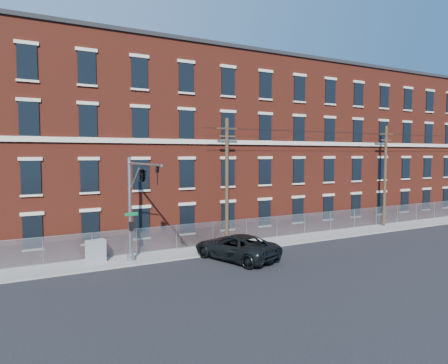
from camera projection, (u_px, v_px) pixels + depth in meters
name	position (u px, v px, depth m)	size (l,w,h in m)	color
ground	(241.00, 267.00, 25.78)	(140.00, 140.00, 0.00)	black
sidewalk	(328.00, 235.00, 35.81)	(65.00, 3.00, 0.12)	gray
mill_building	(271.00, 147.00, 43.10)	(55.30, 14.32, 16.30)	maroon
chain_link_fence	(318.00, 222.00, 36.88)	(59.06, 0.06, 1.85)	#A5A8AD
traffic_signal_mast	(139.00, 186.00, 24.50)	(0.90, 6.75, 7.00)	#9EA0A5
utility_pole_near	(227.00, 179.00, 31.27)	(1.80, 0.28, 10.00)	#3F2E1F
utility_pole_mid	(385.00, 174.00, 39.72)	(1.80, 0.28, 10.00)	#3F2E1F
overhead_wires	(386.00, 136.00, 39.46)	(40.00, 0.62, 0.62)	black
pickup_truck	(236.00, 247.00, 27.69)	(2.93, 6.36, 1.77)	black
utility_cabinet	(96.00, 251.00, 26.43)	(1.22, 0.61, 1.52)	gray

